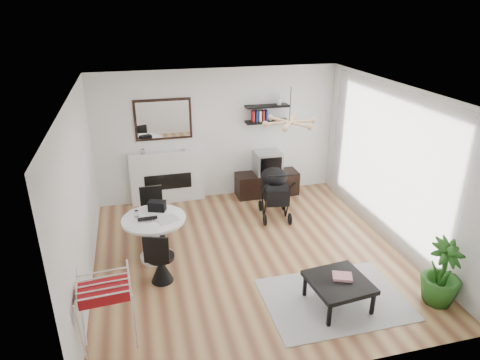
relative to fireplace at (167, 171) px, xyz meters
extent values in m
plane|color=brown|center=(1.10, -2.42, -0.69)|extent=(5.00, 5.00, 0.00)
plane|color=white|center=(1.10, -2.42, 2.01)|extent=(5.00, 5.00, 0.00)
plane|color=white|center=(1.10, 0.08, 0.66)|extent=(5.00, 0.00, 5.00)
plane|color=white|center=(-1.40, -2.42, 0.66)|extent=(0.00, 5.00, 5.00)
plane|color=white|center=(3.60, -2.42, 0.66)|extent=(0.00, 5.00, 5.00)
cube|color=white|center=(3.50, -2.22, 0.66)|extent=(0.04, 3.60, 2.60)
cube|color=white|center=(0.00, 0.00, -0.14)|extent=(1.50, 0.15, 1.10)
cube|color=black|center=(0.00, -0.06, -0.21)|extent=(0.95, 0.06, 0.32)
cube|color=black|center=(0.00, 0.06, 1.06)|extent=(1.12, 0.03, 0.82)
cube|color=white|center=(0.00, 0.04, 1.06)|extent=(1.02, 0.01, 0.72)
cube|color=black|center=(2.10, -0.05, 0.91)|extent=(0.90, 0.25, 0.04)
cube|color=black|center=(2.10, -0.05, 1.23)|extent=(0.90, 0.25, 0.04)
cube|color=black|center=(2.10, -0.17, -0.44)|extent=(1.33, 0.47, 0.50)
cube|color=#ACACAE|center=(2.10, -0.17, 0.05)|extent=(0.54, 0.47, 0.47)
cube|color=black|center=(2.10, -0.40, 0.05)|extent=(0.46, 0.01, 0.38)
cylinder|color=white|center=(-0.40, -2.10, -0.66)|extent=(0.54, 0.54, 0.06)
cylinder|color=white|center=(-0.40, -2.10, -0.31)|extent=(0.14, 0.14, 0.64)
cylinder|color=white|center=(-0.40, -2.10, 0.03)|extent=(1.01, 1.01, 0.04)
imported|color=black|center=(-0.50, -2.18, 0.06)|extent=(0.31, 0.21, 0.02)
cube|color=black|center=(-0.33, -1.85, 0.13)|extent=(0.31, 0.25, 0.16)
cube|color=silver|center=(-0.20, -2.21, 0.06)|extent=(0.40, 0.37, 0.01)
cylinder|color=white|center=(-0.66, -2.00, 0.11)|extent=(0.06, 0.06, 0.11)
cylinder|color=black|center=(-0.38, -1.42, -0.24)|extent=(0.43, 0.43, 0.05)
cone|color=black|center=(-0.38, -1.42, -0.48)|extent=(0.35, 0.35, 0.41)
cube|color=black|center=(-0.39, -1.22, 0.00)|extent=(0.39, 0.06, 0.44)
cylinder|color=black|center=(-0.37, -2.75, -0.27)|extent=(0.41, 0.41, 0.05)
cone|color=black|center=(-0.37, -2.75, -0.49)|extent=(0.33, 0.33, 0.39)
cube|color=black|center=(-0.43, -2.93, -0.04)|extent=(0.36, 0.15, 0.42)
cube|color=maroon|center=(-1.08, -3.95, 0.17)|extent=(0.57, 0.36, 0.15)
cube|color=black|center=(1.93, -1.21, -0.16)|extent=(0.52, 0.71, 0.30)
ellipsoid|color=black|center=(1.96, -1.01, 0.07)|extent=(0.52, 0.52, 0.37)
cylinder|color=black|center=(1.87, -1.61, 0.35)|extent=(0.48, 0.10, 0.03)
torus|color=black|center=(1.74, -0.87, -0.59)|extent=(0.09, 0.23, 0.23)
torus|color=black|center=(2.21, -0.94, -0.59)|extent=(0.09, 0.23, 0.23)
torus|color=black|center=(1.65, -1.47, -0.59)|extent=(0.09, 0.23, 0.23)
torus|color=black|center=(2.12, -1.54, -0.59)|extent=(0.09, 0.23, 0.23)
cube|color=#A3A3A3|center=(1.95, -3.80, -0.68)|extent=(1.96, 1.41, 0.01)
cube|color=black|center=(1.93, -3.92, -0.31)|extent=(0.85, 0.85, 0.07)
cube|color=black|center=(1.64, -4.28, -0.51)|extent=(0.04, 0.04, 0.33)
cube|color=black|center=(2.30, -4.21, -0.51)|extent=(0.04, 0.04, 0.33)
cube|color=black|center=(1.57, -3.62, -0.51)|extent=(0.04, 0.04, 0.33)
cube|color=black|center=(2.23, -3.55, -0.51)|extent=(0.04, 0.04, 0.33)
cube|color=#D3344B|center=(2.00, -3.87, -0.26)|extent=(0.32, 0.29, 0.04)
imported|color=#225919|center=(3.33, -4.19, -0.21)|extent=(0.65, 0.65, 0.96)
camera|label=1|loc=(-0.55, -8.24, 3.24)|focal=32.00mm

